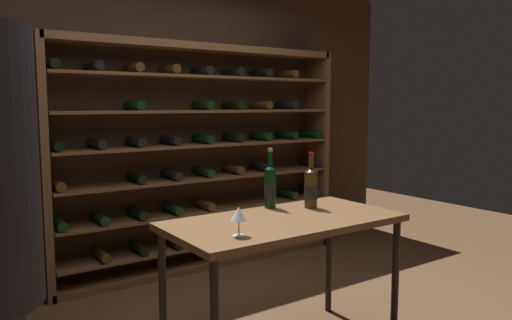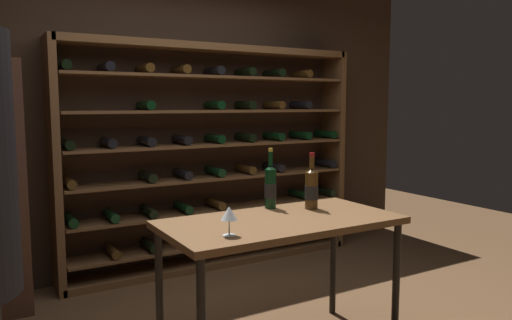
% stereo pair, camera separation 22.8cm
% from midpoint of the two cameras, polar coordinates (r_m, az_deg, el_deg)
% --- Properties ---
extents(back_wall, '(5.35, 0.10, 2.67)m').
position_cam_midpoint_polar(back_wall, '(4.48, -13.03, 4.46)').
color(back_wall, '#3D2B1E').
rests_on(back_wall, ground).
extents(wine_rack, '(2.80, 0.32, 2.00)m').
position_cam_midpoint_polar(wine_rack, '(4.47, -7.58, 0.16)').
color(wine_rack, brown).
rests_on(wine_rack, ground).
extents(tasting_table, '(1.38, 0.69, 0.82)m').
position_cam_midpoint_polar(tasting_table, '(2.88, 1.01, -8.28)').
color(tasting_table, brown).
rests_on(tasting_table, ground).
extents(wine_bottle_green_slim, '(0.08, 0.08, 0.36)m').
position_cam_midpoint_polar(wine_bottle_green_slim, '(3.13, 4.34, -3.23)').
color(wine_bottle_green_slim, '#4C3314').
rests_on(wine_bottle_green_slim, tasting_table).
extents(wine_bottle_amber_reserve, '(0.08, 0.08, 0.38)m').
position_cam_midpoint_polar(wine_bottle_amber_reserve, '(3.12, -0.43, -3.08)').
color(wine_bottle_amber_reserve, black).
rests_on(wine_bottle_amber_reserve, tasting_table).
extents(wine_glass_stemmed_center, '(0.08, 0.08, 0.15)m').
position_cam_midpoint_polar(wine_glass_stemmed_center, '(2.46, -4.68, -6.39)').
color(wine_glass_stemmed_center, silver).
rests_on(wine_glass_stemmed_center, tasting_table).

